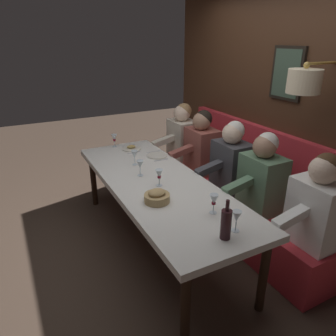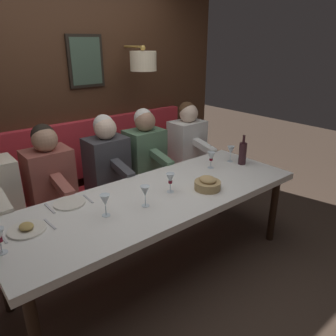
% 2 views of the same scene
% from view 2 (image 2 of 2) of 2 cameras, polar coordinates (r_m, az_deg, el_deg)
% --- Properties ---
extents(ground_plane, '(12.00, 12.00, 0.00)m').
position_cam_2_polar(ground_plane, '(3.04, -1.50, -17.29)').
color(ground_plane, '#423328').
extents(dining_table, '(0.90, 2.53, 0.74)m').
position_cam_2_polar(dining_table, '(2.66, -1.64, -5.88)').
color(dining_table, silver).
rests_on(dining_table, ground_plane).
extents(banquette_bench, '(0.52, 2.73, 0.45)m').
position_cam_2_polar(banquette_bench, '(3.54, -10.51, -7.14)').
color(banquette_bench, red).
rests_on(banquette_bench, ground_plane).
extents(back_wall_panel, '(0.59, 3.93, 2.90)m').
position_cam_2_polar(back_wall_panel, '(3.68, -16.14, 12.34)').
color(back_wall_panel, '#422819').
rests_on(back_wall_panel, ground_plane).
extents(diner_nearest, '(0.60, 0.40, 0.79)m').
position_cam_2_polar(diner_nearest, '(3.92, 3.45, 5.41)').
color(diner_nearest, white).
rests_on(diner_nearest, banquette_bench).
extents(diner_near, '(0.60, 0.40, 0.79)m').
position_cam_2_polar(diner_near, '(3.54, -4.06, 3.61)').
color(diner_near, '#567A5B').
rests_on(diner_near, banquette_bench).
extents(diner_middle, '(0.60, 0.40, 0.79)m').
position_cam_2_polar(diner_middle, '(3.31, -10.74, 1.95)').
color(diner_middle, '#3D3D42').
rests_on(diner_middle, banquette_bench).
extents(diner_far, '(0.60, 0.40, 0.79)m').
position_cam_2_polar(diner_far, '(3.09, -20.28, -0.46)').
color(diner_far, '#934C42').
rests_on(diner_far, banquette_bench).
extents(place_setting_0, '(0.24, 0.31, 0.01)m').
position_cam_2_polar(place_setting_0, '(2.59, -16.97, -5.93)').
color(place_setting_0, silver).
rests_on(place_setting_0, dining_table).
extents(place_setting_1, '(0.24, 0.31, 0.05)m').
position_cam_2_polar(place_setting_1, '(2.35, -23.64, -9.79)').
color(place_setting_1, silver).
rests_on(place_setting_1, dining_table).
extents(wine_glass_0, '(0.07, 0.07, 0.16)m').
position_cam_2_polar(wine_glass_0, '(2.32, -11.03, -5.70)').
color(wine_glass_0, silver).
rests_on(wine_glass_0, dining_table).
extents(wine_glass_1, '(0.07, 0.07, 0.16)m').
position_cam_2_polar(wine_glass_1, '(3.16, 7.62, 1.98)').
color(wine_glass_1, silver).
rests_on(wine_glass_1, dining_table).
extents(wine_glass_3, '(0.07, 0.07, 0.16)m').
position_cam_2_polar(wine_glass_3, '(2.41, -4.06, -4.22)').
color(wine_glass_3, silver).
rests_on(wine_glass_3, dining_table).
extents(wine_glass_4, '(0.07, 0.07, 0.16)m').
position_cam_2_polar(wine_glass_4, '(3.36, 11.02, 3.00)').
color(wine_glass_4, silver).
rests_on(wine_glass_4, dining_table).
extents(wine_glass_5, '(0.07, 0.07, 0.16)m').
position_cam_2_polar(wine_glass_5, '(2.63, 0.41, -1.95)').
color(wine_glass_5, silver).
rests_on(wine_glass_5, dining_table).
extents(wine_bottle, '(0.08, 0.08, 0.30)m').
position_cam_2_polar(wine_bottle, '(3.32, 13.02, 2.58)').
color(wine_bottle, '#33191E').
rests_on(wine_bottle, dining_table).
extents(bread_bowl, '(0.22, 0.22, 0.12)m').
position_cam_2_polar(bread_bowl, '(2.72, 6.98, -2.78)').
color(bread_bowl, tan).
rests_on(bread_bowl, dining_table).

